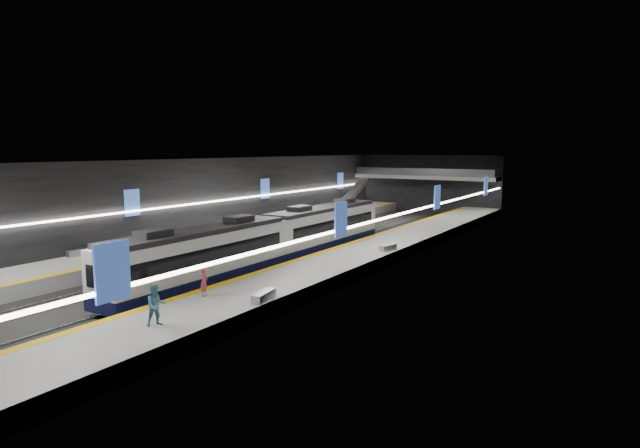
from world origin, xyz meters
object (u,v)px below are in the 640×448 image
Objects in this scene: bench_right_near at (264,296)px; bench_right_far at (388,247)px; passenger_left_b at (146,241)px; train at (272,239)px; bench_left_near at (80,252)px; passenger_right_b at (156,306)px; bench_left_far at (242,224)px; passenger_right_a at (204,282)px; escalator at (352,194)px; passenger_left_a at (161,238)px.

bench_right_near is 1.06× the size of bench_right_far.
passenger_left_b reaches higher than bench_right_near.
train is 14.38m from bench_left_near.
bench_right_near is (19.00, -2.25, -0.01)m from bench_left_near.
bench_left_near is 19.19m from passenger_right_b.
bench_left_far is 31.22m from passenger_right_b.
passenger_right_a is at bearing -7.80° from bench_left_near.
escalator is 5.21× the size of passenger_left_a.
bench_right_far is (-0.25, 16.30, -0.01)m from bench_right_near.
bench_left_near is at bearing -106.67° from bench_left_far.
bench_left_far is at bearing 138.39° from train.
passenger_left_b is at bearing 79.08° from passenger_right_b.
bench_left_far is 1.02× the size of bench_right_near.
train is 32.95m from escalator.
passenger_right_b is at bearing 36.03° from passenger_left_a.
escalator is 4.15× the size of bench_left_far.
bench_left_near is at bearing -133.30° from bench_right_far.
bench_left_near is at bearing -92.92° from escalator.
bench_left_near is 1.06× the size of bench_right_near.
train is at bearing -127.68° from bench_right_far.
passenger_right_a reaches higher than bench_left_near.
escalator is 4.47× the size of bench_right_far.
escalator is at bearing 91.18° from bench_left_near.
passenger_left_a is at bearing 38.41° from passenger_right_a.
escalator is 30.31m from bench_right_far.
bench_left_near is 18.14m from bench_left_far.
train is 16.82m from passenger_right_b.
bench_left_near is (-2.00, -39.26, -1.65)m from escalator.
bench_left_near is 1.12× the size of bench_right_far.
bench_right_near reaches higher than bench_right_far.
passenger_right_b reaches higher than bench_right_far.
train is at bearing -56.89° from bench_left_far.
escalator reaches higher than passenger_left_b.
bench_right_near is at bearing -79.26° from bench_right_far.
train is 14.95× the size of bench_left_near.
passenger_right_b is (-1.60, -5.81, 0.72)m from bench_right_near.
escalator is at bearing 0.03° from passenger_right_a.
bench_right_far is at bearing 42.46° from train.
passenger_right_b is at bearing 129.91° from passenger_left_b.
passenger_left_a is (-13.18, 8.79, -0.01)m from passenger_right_a.
escalator reaches higher than bench_left_far.
bench_left_far is 1.25× the size of passenger_left_a.
bench_right_far is 1.16× the size of passenger_right_a.
passenger_right_a reaches higher than bench_right_far.
bench_right_near is at bearing 53.25° from passenger_left_a.
passenger_left_a is at bearing 144.52° from bench_right_near.
escalator reaches higher than train.
bench_left_near reaches higher than bench_right_near.
passenger_left_a reaches higher than bench_left_near.
passenger_right_a is 14.80m from passenger_left_b.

